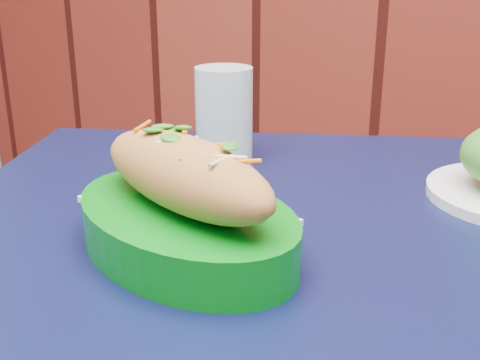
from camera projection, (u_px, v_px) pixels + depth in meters
The scene contains 3 objects.
cafe_table at pixel (302, 321), 0.61m from camera, with size 1.06×1.06×0.75m.
banh_mi_basket at pixel (185, 204), 0.55m from camera, with size 0.30×0.25×0.12m.
water_glass at pixel (224, 114), 0.81m from camera, with size 0.08×0.08×0.13m, color silver.
Camera 1 is at (-0.28, 1.29, 1.01)m, focal length 45.00 mm.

